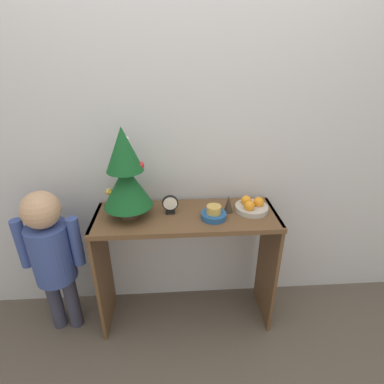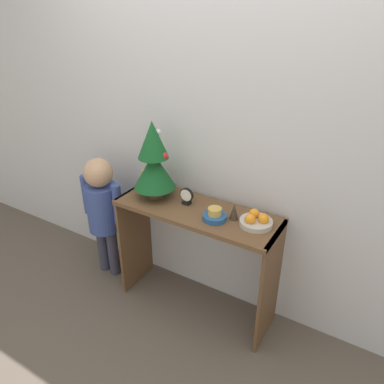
# 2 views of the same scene
# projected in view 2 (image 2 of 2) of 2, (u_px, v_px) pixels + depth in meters

# --- Properties ---
(ground_plane) EXTENTS (12.00, 12.00, 0.00)m
(ground_plane) POSITION_uv_depth(u_px,v_px,m) (182.00, 321.00, 2.63)
(ground_plane) COLOR brown
(back_wall) EXTENTS (7.00, 0.05, 2.50)m
(back_wall) POSITION_uv_depth(u_px,v_px,m) (216.00, 134.00, 2.38)
(back_wall) COLOR silver
(back_wall) RESTS_ON ground_plane
(console_table) EXTENTS (1.09, 0.39, 0.81)m
(console_table) POSITION_uv_depth(u_px,v_px,m) (196.00, 235.00, 2.49)
(console_table) COLOR brown
(console_table) RESTS_ON ground_plane
(mini_tree) EXTENTS (0.28, 0.28, 0.53)m
(mini_tree) POSITION_uv_depth(u_px,v_px,m) (154.00, 161.00, 2.43)
(mini_tree) COLOR #4C3828
(mini_tree) RESTS_ON console_table
(fruit_bowl) EXTENTS (0.20, 0.20, 0.08)m
(fruit_bowl) POSITION_uv_depth(u_px,v_px,m) (256.00, 220.00, 2.22)
(fruit_bowl) COLOR #B7B2A8
(fruit_bowl) RESTS_ON console_table
(singing_bowl) EXTENTS (0.15, 0.15, 0.08)m
(singing_bowl) POSITION_uv_depth(u_px,v_px,m) (215.00, 215.00, 2.28)
(singing_bowl) COLOR #235189
(singing_bowl) RESTS_ON console_table
(desk_clock) EXTENTS (0.10, 0.04, 0.12)m
(desk_clock) POSITION_uv_depth(u_px,v_px,m) (187.00, 196.00, 2.44)
(desk_clock) COLOR black
(desk_clock) RESTS_ON console_table
(figurine) EXTENTS (0.06, 0.06, 0.11)m
(figurine) POSITION_uv_depth(u_px,v_px,m) (234.00, 211.00, 2.27)
(figurine) COLOR #382D23
(figurine) RESTS_ON console_table
(child_figure) EXTENTS (0.38, 0.24, 1.00)m
(child_figure) POSITION_uv_depth(u_px,v_px,m) (102.00, 205.00, 2.83)
(child_figure) COLOR #38384C
(child_figure) RESTS_ON ground_plane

